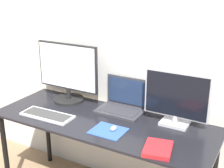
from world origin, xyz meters
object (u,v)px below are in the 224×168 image
(monitor_left, at_px, (68,73))
(monitor_right, at_px, (176,98))
(laptop, at_px, (123,103))
(keyboard, at_px, (47,115))
(book, at_px, (158,149))
(mouse, at_px, (114,128))

(monitor_left, relative_size, monitor_right, 1.22)
(monitor_right, relative_size, laptop, 1.30)
(keyboard, bearing_deg, monitor_right, 20.76)
(laptop, bearing_deg, keyboard, -139.30)
(monitor_left, xyz_separation_m, book, (0.95, -0.39, -0.23))
(monitor_left, xyz_separation_m, keyboard, (0.05, -0.33, -0.24))
(book, bearing_deg, keyboard, 176.66)
(monitor_left, xyz_separation_m, laptop, (0.49, 0.05, -0.18))
(monitor_left, relative_size, laptop, 1.59)
(monitor_right, relative_size, keyboard, 1.12)
(monitor_right, height_order, keyboard, monitor_right)
(monitor_left, relative_size, keyboard, 1.37)
(book, bearing_deg, monitor_left, 157.87)
(monitor_right, bearing_deg, mouse, -138.75)
(monitor_left, height_order, laptop, monitor_left)
(monitor_right, xyz_separation_m, laptop, (-0.44, 0.05, -0.14))
(monitor_right, xyz_separation_m, mouse, (-0.33, -0.29, -0.18))
(keyboard, relative_size, book, 1.77)
(monitor_left, distance_m, keyboard, 0.41)
(laptop, distance_m, book, 0.63)
(keyboard, bearing_deg, monitor_left, 97.79)
(keyboard, bearing_deg, laptop, 40.70)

